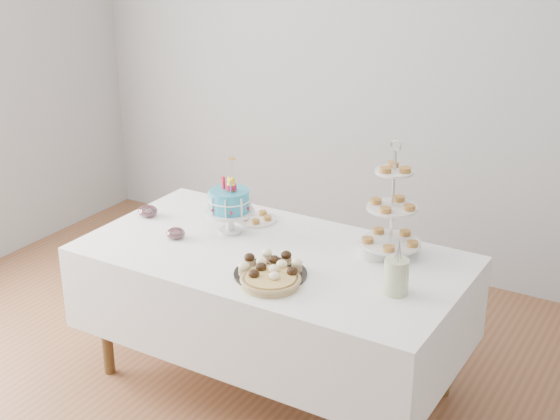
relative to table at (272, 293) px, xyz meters
The scene contains 12 objects.
floor 0.62m from the table, 90.00° to the right, with size 5.00×5.00×0.00m, color brown.
walls 0.86m from the table, 90.00° to the right, with size 5.04×4.04×2.70m.
table is the anchor object (origin of this frame).
birthday_cake 0.48m from the table, 162.27° to the left, with size 0.26×0.26×0.40m.
cupcake_tray 0.36m from the table, 60.54° to the right, with size 0.35×0.35×0.08m.
pie 0.44m from the table, 59.85° to the right, with size 0.28×0.28×0.04m.
tiered_stand 0.75m from the table, 28.68° to the left, with size 0.30×0.30×0.59m.
plate_stack 0.57m from the table, 26.73° to the left, with size 0.17×0.17×0.06m.
pastry_plate 0.49m from the table, 133.62° to the left, with size 0.23×0.23×0.03m.
jam_bowl_a 0.59m from the table, 168.49° to the right, with size 0.10×0.10×0.06m.
jam_bowl_b 0.88m from the table, behind, with size 0.11×0.11×0.06m.
utensil_pitcher 0.77m from the table, ahead, with size 0.12×0.11×0.25m.
Camera 1 is at (1.84, -2.71, 2.42)m, focal length 50.00 mm.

